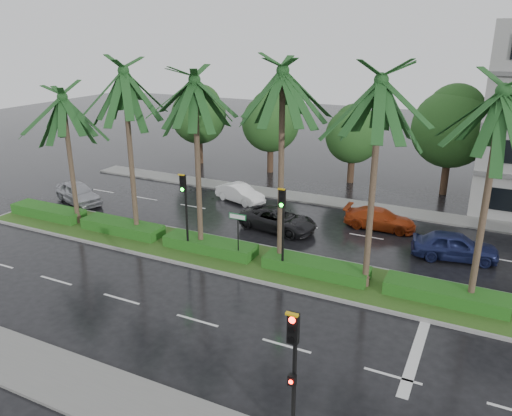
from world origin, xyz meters
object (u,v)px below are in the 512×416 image
at_px(signal_median_left, 185,202).
at_px(car_darkgrey, 278,220).
at_px(signal_near, 293,373).
at_px(car_red, 380,219).
at_px(car_blue, 455,246).
at_px(car_white, 240,193).
at_px(car_silver, 78,193).
at_px(street_sign, 238,225).

distance_m(signal_median_left, car_darkgrey, 6.56).
bearing_deg(signal_median_left, signal_near, -44.09).
bearing_deg(car_darkgrey, signal_near, -147.58).
bearing_deg(signal_near, car_red, 95.18).
bearing_deg(car_blue, car_white, 66.66).
bearing_deg(car_silver, street_sign, -83.81).
height_order(car_silver, car_red, car_silver).
distance_m(signal_near, signal_median_left, 13.93).
bearing_deg(street_sign, car_white, 117.34).
bearing_deg(car_white, signal_median_left, -152.50).
relative_size(signal_median_left, car_white, 1.15).
height_order(signal_near, car_blue, signal_near).
bearing_deg(car_silver, car_white, -42.24).
bearing_deg(signal_near, car_blue, 79.46).
bearing_deg(signal_median_left, car_white, 99.85).
bearing_deg(car_blue, signal_median_left, 103.46).
bearing_deg(street_sign, car_silver, 165.94).
height_order(car_silver, car_white, car_silver).
distance_m(street_sign, car_silver, 15.04).
bearing_deg(car_red, car_blue, -121.16).
xyz_separation_m(car_white, car_blue, (14.43, -3.29, 0.11)).
relative_size(signal_near, signal_median_left, 1.00).
distance_m(car_white, car_red, 9.95).
xyz_separation_m(signal_near, car_darkgrey, (-7.06, 15.07, -1.84)).
bearing_deg(car_white, car_silver, 135.16).
relative_size(car_silver, car_darkgrey, 0.91).
xyz_separation_m(car_darkgrey, car_red, (5.43, 2.95, -0.04)).
xyz_separation_m(car_silver, car_red, (19.89, 4.51, -0.12)).
xyz_separation_m(street_sign, car_darkgrey, (-0.06, 5.20, -1.46)).
relative_size(street_sign, car_silver, 0.60).
bearing_deg(car_red, car_darkgrey, 117.43).
distance_m(car_white, car_blue, 14.80).
bearing_deg(signal_median_left, car_blue, 23.97).
height_order(signal_near, signal_median_left, signal_median_left).
bearing_deg(car_darkgrey, car_white, 58.45).
height_order(street_sign, car_silver, street_sign).
bearing_deg(street_sign, signal_near, -54.66).
bearing_deg(car_silver, car_darkgrey, -63.58).
height_order(car_white, car_blue, car_blue).
bearing_deg(signal_near, car_darkgrey, 115.11).
bearing_deg(car_red, car_white, 85.03).
bearing_deg(signal_near, car_silver, 147.89).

